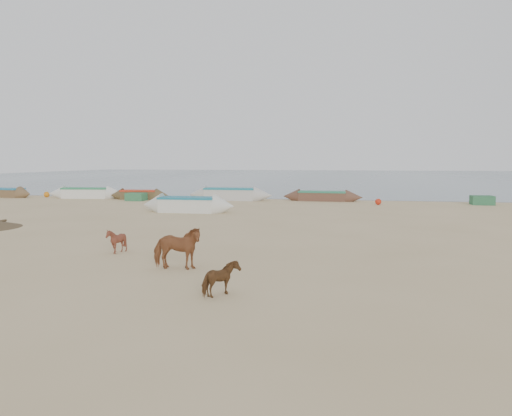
{
  "coord_description": "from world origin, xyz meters",
  "views": [
    {
      "loc": [
        4.33,
        -18.03,
        3.15
      ],
      "look_at": [
        0.0,
        4.0,
        1.0
      ],
      "focal_mm": 35.0,
      "sensor_mm": 36.0,
      "label": 1
    }
  ],
  "objects": [
    {
      "name": "ground",
      "position": [
        0.0,
        0.0,
        0.0
      ],
      "size": [
        140.0,
        140.0,
        0.0
      ],
      "primitive_type": "plane",
      "color": "tan",
      "rests_on": "ground"
    },
    {
      "name": "sea",
      "position": [
        0.0,
        82.0,
        0.01
      ],
      "size": [
        160.0,
        160.0,
        0.0
      ],
      "primitive_type": "plane",
      "color": "slate",
      "rests_on": "ground"
    },
    {
      "name": "cow_adult",
      "position": [
        -0.65,
        -4.53,
        0.63
      ],
      "size": [
        1.53,
        0.77,
        1.26
      ],
      "primitive_type": "imported",
      "rotation": [
        0.0,
        0.0,
        1.63
      ],
      "color": "brown",
      "rests_on": "ground"
    },
    {
      "name": "calf_front",
      "position": [
        -3.55,
        -2.52,
        0.43
      ],
      "size": [
        1.03,
        1.0,
        0.85
      ],
      "primitive_type": "imported",
      "rotation": [
        0.0,
        0.0,
        -0.99
      ],
      "color": "brown",
      "rests_on": "ground"
    },
    {
      "name": "calf_right",
      "position": [
        1.37,
        -7.04,
        0.4
      ],
      "size": [
        0.82,
        0.91,
        0.8
      ],
      "primitive_type": "imported",
      "rotation": [
        0.0,
        0.0,
        1.39
      ],
      "color": "brown",
      "rests_on": "ground"
    },
    {
      "name": "near_canoe",
      "position": [
        -5.58,
        10.84,
        0.46
      ],
      "size": [
        5.79,
        1.5,
        0.93
      ],
      "primitive_type": null,
      "rotation": [
        0.0,
        0.0,
        0.0
      ],
      "color": "silver",
      "rests_on": "ground"
    },
    {
      "name": "waterline_canoes",
      "position": [
        -1.99,
        20.2,
        0.42
      ],
      "size": [
        56.04,
        4.26,
        0.98
      ],
      "color": "brown",
      "rests_on": "ground"
    },
    {
      "name": "beach_clutter",
      "position": [
        4.42,
        19.74,
        0.3
      ],
      "size": [
        44.49,
        3.92,
        0.64
      ],
      "color": "#326F46",
      "rests_on": "ground"
    }
  ]
}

